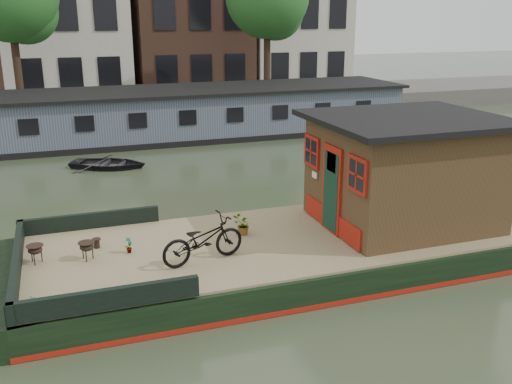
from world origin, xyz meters
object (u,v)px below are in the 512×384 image
object	(u,v)px
bicycle	(203,240)
brazier_rear	(36,254)
cabin	(404,170)
dinghy	(108,160)
brazier_front	(87,251)
potted_plant_a	(129,245)

from	to	relation	value
bicycle	brazier_rear	distance (m)	3.18
cabin	brazier_rear	world-z (taller)	cabin
brazier_rear	dinghy	world-z (taller)	brazier_rear
cabin	brazier_front	size ratio (longest dim) A/B	11.03
bicycle	brazier_rear	xyz separation A→B (m)	(-3.02, 0.98, -0.26)
bicycle	dinghy	size ratio (longest dim) A/B	0.62
cabin	potted_plant_a	distance (m)	6.16
brazier_front	dinghy	world-z (taller)	brazier_front
cabin	dinghy	world-z (taller)	cabin
brazier_rear	dinghy	size ratio (longest dim) A/B	0.13
cabin	bicycle	bearing A→B (deg)	-172.55
brazier_rear	brazier_front	bearing A→B (deg)	-10.28
potted_plant_a	dinghy	bearing A→B (deg)	87.26
bicycle	dinghy	bearing A→B (deg)	-8.41
dinghy	potted_plant_a	bearing A→B (deg)	-156.31
bicycle	brazier_rear	bearing A→B (deg)	59.01
potted_plant_a	brazier_rear	xyz separation A→B (m)	(-1.73, 0.11, 0.01)
potted_plant_a	brazier_front	world-z (taller)	brazier_front
cabin	potted_plant_a	xyz separation A→B (m)	(-6.06, 0.25, -1.06)
cabin	potted_plant_a	bearing A→B (deg)	177.67
cabin	potted_plant_a	world-z (taller)	cabin
brazier_front	dinghy	size ratio (longest dim) A/B	0.13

